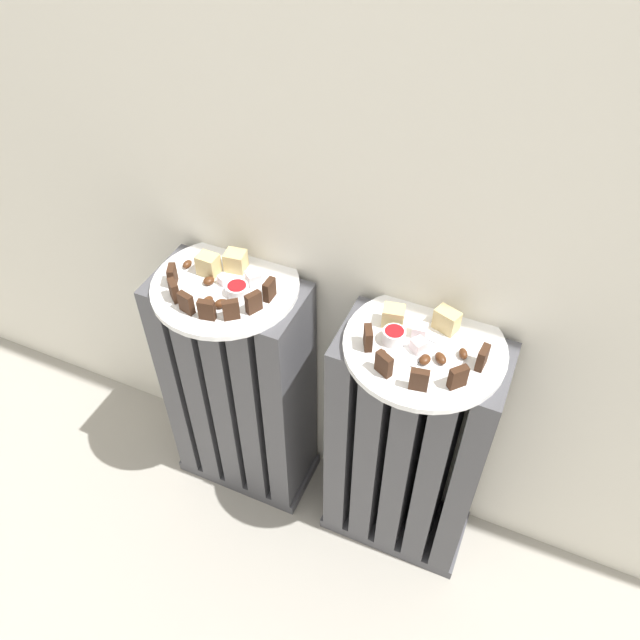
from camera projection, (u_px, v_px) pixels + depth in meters
name	position (u px, v px, depth m)	size (l,w,h in m)	color
ground_plane	(271.00, 592.00, 1.44)	(6.00, 6.00, 0.00)	gray
radiator_left	(240.00, 391.00, 1.46)	(0.33, 0.17, 0.64)	#47474C
radiator_right	(407.00, 451.00, 1.35)	(0.33, 0.17, 0.64)	#47474C
plate_left	(225.00, 286.00, 1.23)	(0.29, 0.29, 0.01)	white
plate_right	(425.00, 347.00, 1.12)	(0.29, 0.29, 0.01)	white
dark_cake_slice_left_0	(172.00, 276.00, 1.21)	(0.03, 0.01, 0.04)	#382114
dark_cake_slice_left_1	(174.00, 290.00, 1.18)	(0.03, 0.01, 0.04)	#382114
dark_cake_slice_left_2	(186.00, 303.00, 1.16)	(0.03, 0.01, 0.04)	#382114
dark_cake_slice_left_3	(207.00, 310.00, 1.14)	(0.03, 0.01, 0.04)	#382114
dark_cake_slice_left_4	(231.00, 310.00, 1.15)	(0.03, 0.01, 0.04)	#382114
dark_cake_slice_left_5	(254.00, 302.00, 1.16)	(0.03, 0.01, 0.04)	#382114
dark_cake_slice_left_6	(269.00, 290.00, 1.18)	(0.03, 0.01, 0.04)	#382114
marble_cake_slice_left_0	(236.00, 261.00, 1.25)	(0.04, 0.04, 0.04)	tan
marble_cake_slice_left_1	(208.00, 264.00, 1.24)	(0.04, 0.03, 0.04)	tan
turkish_delight_left_0	(224.00, 280.00, 1.22)	(0.02, 0.02, 0.02)	white
turkish_delight_left_1	(253.00, 278.00, 1.22)	(0.03, 0.03, 0.03)	white
medjool_date_left_0	(221.00, 303.00, 1.18)	(0.03, 0.02, 0.02)	#4C2814
medjool_date_left_1	(187.00, 264.00, 1.26)	(0.02, 0.01, 0.01)	#4C2814
medjool_date_left_2	(209.00, 281.00, 1.22)	(0.02, 0.02, 0.01)	#4C2814
medjool_date_left_3	(208.00, 301.00, 1.18)	(0.02, 0.02, 0.02)	#4C2814
jam_bowl_left	(237.00, 289.00, 1.20)	(0.04, 0.04, 0.02)	white
dark_cake_slice_right_0	(368.00, 338.00, 1.09)	(0.03, 0.01, 0.04)	#382114
dark_cake_slice_right_1	(384.00, 364.00, 1.05)	(0.03, 0.01, 0.04)	#382114
dark_cake_slice_right_2	(419.00, 380.00, 1.03)	(0.03, 0.01, 0.04)	#382114
dark_cake_slice_right_3	(458.00, 377.00, 1.03)	(0.03, 0.01, 0.04)	#382114
dark_cake_slice_right_4	(483.00, 358.00, 1.06)	(0.03, 0.01, 0.04)	#382114
marble_cake_slice_right_0	(393.00, 316.00, 1.14)	(0.04, 0.03, 0.04)	tan
marble_cake_slice_right_1	(447.00, 320.00, 1.13)	(0.04, 0.03, 0.04)	tan
turkish_delight_right_0	(420.00, 331.00, 1.12)	(0.02, 0.02, 0.02)	white
turkish_delight_right_1	(418.00, 345.00, 1.10)	(0.02, 0.02, 0.02)	white
medjool_date_right_0	(425.00, 360.00, 1.08)	(0.02, 0.02, 0.01)	#4C2814
medjool_date_right_1	(383.00, 356.00, 1.08)	(0.03, 0.01, 0.02)	#4C2814
medjool_date_right_2	(463.00, 354.00, 1.09)	(0.02, 0.01, 0.02)	#4C2814
medjool_date_right_3	(441.00, 358.00, 1.08)	(0.03, 0.02, 0.02)	#4C2814
jam_bowl_right	(394.00, 335.00, 1.11)	(0.04, 0.04, 0.03)	white
fork	(427.00, 347.00, 1.11)	(0.03, 0.10, 0.00)	#B7B7BC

